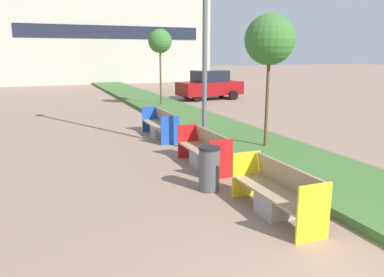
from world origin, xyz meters
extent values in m
cube|color=#426B33|center=(3.20, 12.00, 0.09)|extent=(2.80, 120.00, 0.18)
cube|color=#B2AD9E|center=(4.00, 39.70, 4.55)|extent=(20.98, 7.67, 9.11)
cube|color=#1E2333|center=(4.00, 35.82, 5.01)|extent=(17.63, 0.08, 1.20)
cube|color=#9E9B96|center=(0.90, 3.27, 0.21)|extent=(0.52, 0.60, 0.42)
cube|color=tan|center=(0.90, 3.27, 0.44)|extent=(0.58, 2.03, 0.05)
cube|color=tan|center=(1.17, 3.27, 0.70)|extent=(0.14, 1.95, 0.48)
cube|color=yellow|center=(0.90, 2.23, 0.47)|extent=(0.62, 0.04, 0.94)
cube|color=yellow|center=(0.90, 4.30, 0.47)|extent=(0.62, 0.04, 0.94)
cube|color=#9E9B96|center=(0.90, 6.52, 0.21)|extent=(0.52, 0.60, 0.42)
cube|color=tan|center=(0.90, 6.52, 0.44)|extent=(0.58, 2.02, 0.05)
cube|color=tan|center=(1.17, 6.52, 0.70)|extent=(0.14, 1.94, 0.48)
cube|color=red|center=(0.90, 5.49, 0.47)|extent=(0.62, 0.04, 0.94)
cube|color=red|center=(0.90, 7.55, 0.47)|extent=(0.62, 0.04, 0.94)
cube|color=#9E9B96|center=(0.90, 10.35, 0.21)|extent=(0.52, 0.60, 0.42)
cube|color=tan|center=(0.90, 10.35, 0.44)|extent=(0.58, 2.31, 0.05)
cube|color=tan|center=(1.17, 10.35, 0.70)|extent=(0.14, 2.22, 0.48)
cube|color=blue|center=(0.90, 9.17, 0.47)|extent=(0.62, 0.04, 0.94)
cube|color=blue|center=(0.90, 11.53, 0.47)|extent=(0.62, 0.04, 0.94)
cylinder|color=#4C4F51|center=(0.34, 4.89, 0.45)|extent=(0.44, 0.44, 0.91)
cylinder|color=black|center=(0.34, 4.89, 0.93)|extent=(0.46, 0.46, 0.05)
cylinder|color=#56595B|center=(1.55, 7.91, 4.23)|extent=(0.14, 0.14, 8.46)
cylinder|color=brown|center=(3.28, 7.28, 1.44)|extent=(0.10, 0.10, 2.88)
sphere|color=#38702D|center=(3.28, 7.28, 3.27)|extent=(1.43, 1.43, 1.43)
cylinder|color=brown|center=(3.28, 17.81, 1.61)|extent=(0.10, 0.10, 3.22)
sphere|color=#38702D|center=(3.28, 17.81, 3.57)|extent=(1.27, 1.27, 1.27)
cube|color=maroon|center=(7.35, 20.21, 0.72)|extent=(4.39, 2.27, 0.84)
cube|color=black|center=(7.35, 20.21, 1.50)|extent=(2.28, 1.80, 0.72)
cylinder|color=black|center=(8.61, 19.31, 0.30)|extent=(0.60, 0.20, 0.60)
cylinder|color=black|center=(8.61, 21.11, 0.30)|extent=(0.60, 0.20, 0.60)
cylinder|color=black|center=(6.09, 19.31, 0.30)|extent=(0.60, 0.20, 0.60)
cylinder|color=black|center=(6.09, 21.11, 0.30)|extent=(0.60, 0.20, 0.60)
camera|label=1|loc=(-2.84, -2.05, 2.86)|focal=35.00mm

